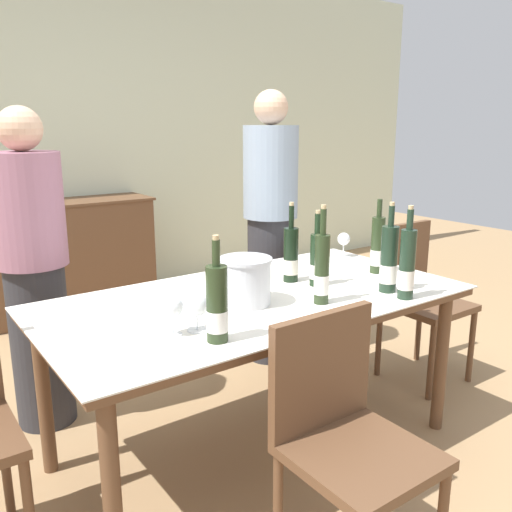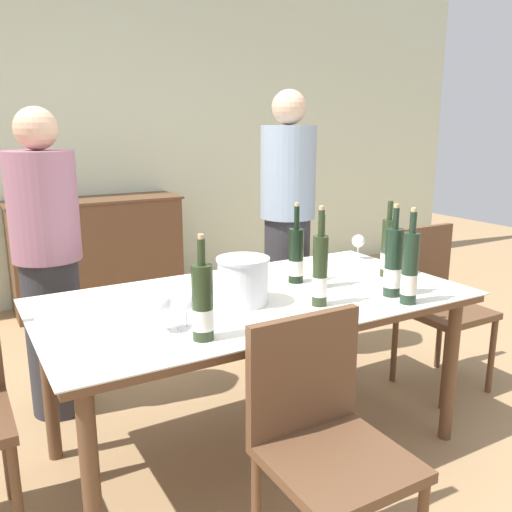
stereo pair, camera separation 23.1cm
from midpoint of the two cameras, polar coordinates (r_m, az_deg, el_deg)
The scene contains 19 objects.
ground_plane at distance 2.68m, azimuth 2.62°, elevation -19.48°, with size 12.00×12.00×0.00m, color #A37F56.
back_wall at distance 4.74m, azimuth -15.38°, elevation 12.45°, with size 8.00×0.10×2.80m.
sideboard_cabinet at distance 4.55m, azimuth -14.94°, elevation 0.29°, with size 1.35×0.46×0.89m.
dining_table at distance 2.38m, azimuth 2.79°, elevation -5.81°, with size 1.84×0.96×0.74m.
ice_bucket at distance 2.23m, azimuth 1.58°, elevation -2.52°, with size 0.22×0.22×0.20m.
wine_bottle_0 at distance 2.43m, azimuth 16.90°, elevation -0.90°, with size 0.08×0.08×0.40m.
wine_bottle_1 at distance 2.23m, azimuth 9.71°, elevation -1.72°, with size 0.06×0.06×0.41m.
wine_bottle_2 at distance 2.55m, azimuth 6.84°, elevation -0.11°, with size 0.07×0.07×0.38m.
wine_bottle_3 at distance 2.48m, azimuth 9.50°, elevation -0.63°, with size 0.06×0.06×0.35m.
wine_bottle_4 at distance 1.86m, azimuth -2.11°, elevation -5.15°, with size 0.08×0.08×0.37m.
wine_bottle_5 at distance 2.35m, azimuth 18.63°, elevation -1.44°, with size 0.07×0.07×0.40m.
wine_bottle_6 at distance 2.74m, azimuth 16.08°, elevation 0.63°, with size 0.07×0.07×0.37m.
wine_glass_0 at distance 1.97m, azimuth -4.03°, elevation -5.12°, with size 0.08×0.08×0.14m.
wine_glass_1 at distance 1.94m, azimuth -6.61°, elevation -5.17°, with size 0.08×0.08×0.15m.
wine_glass_2 at distance 3.05m, azimuth 12.86°, elevation 1.39°, with size 0.08×0.08×0.14m.
chair_near_front at distance 1.84m, azimuth 10.79°, elevation -17.84°, with size 0.42×0.42×0.87m.
chair_right_end at distance 3.27m, azimuth 20.25°, elevation -3.94°, with size 0.42×0.42×0.90m.
person_host at distance 2.83m, azimuth -18.84°, elevation -1.20°, with size 0.33×0.33×1.55m.
person_guest_left at distance 3.32m, azimuth 5.31°, elevation 2.68°, with size 0.33×0.33×1.66m.
Camera 2 is at (-1.12, -1.95, 1.47)m, focal length 38.00 mm.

